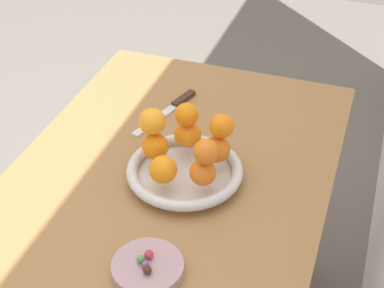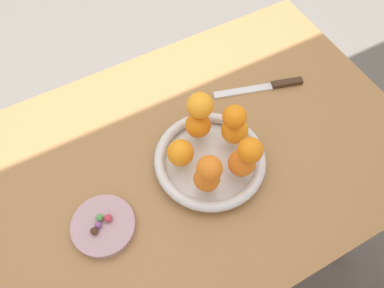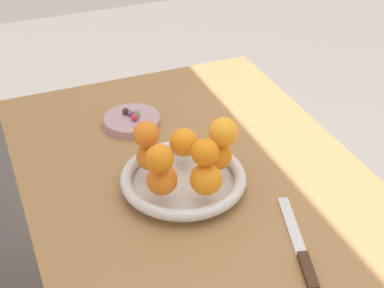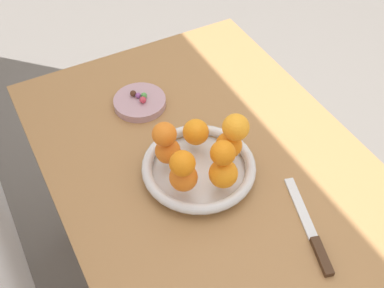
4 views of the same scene
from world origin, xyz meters
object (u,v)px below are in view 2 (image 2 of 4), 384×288
Objects in this scene: candy_ball_0 at (94,231)px; orange_7 at (200,105)px; orange_6 at (234,117)px; orange_0 at (198,125)px; candy_dish at (104,226)px; orange_5 at (250,150)px; orange_4 at (235,130)px; dining_table at (201,167)px; candy_ball_3 at (108,218)px; orange_1 at (180,153)px; orange_3 at (242,163)px; candy_ball_1 at (100,218)px; candy_ball_2 at (98,225)px; orange_2 at (207,178)px; knife at (266,87)px; fruit_bowl at (211,160)px; orange_8 at (209,169)px.

orange_7 is at bearing -160.02° from candy_ball_0.
orange_0 is at bearing -42.31° from orange_6.
orange_5 is at bearing 172.77° from candy_dish.
orange_4 is at bearing 132.96° from orange_7.
candy_ball_3 is (0.28, 0.07, 0.12)m from dining_table.
orange_1 and orange_3 have the same top height.
orange_4 is at bearing -175.06° from candy_ball_1.
candy_ball_2 is at bearing 6.87° from orange_4.
orange_2 reaches higher than dining_table.
candy_ball_1 is (0.25, -0.05, -0.04)m from orange_2.
candy_ball_1 is (0.37, 0.03, -0.04)m from orange_4.
candy_ball_2 is at bearing -6.20° from orange_3.
orange_2 reaches higher than knife.
orange_3 reaches higher than candy_ball_1.
orange_2 is (0.05, 0.14, -0.00)m from orange_0.
orange_1 is at bearing 34.56° from orange_7.
orange_0 reaches higher than orange_2.
candy_dish is 2.24× the size of orange_1.
orange_2 is at bearing 169.34° from candy_ball_1.
orange_6 is (-0.36, -0.05, 0.12)m from candy_dish.
candy_ball_0 reaches higher than knife.
fruit_bowl is 4.50× the size of orange_2.
fruit_bowl is at bearing -174.91° from candy_dish.
orange_7 is 0.37m from candy_ball_0.
candy_dish is 2.37× the size of orange_2.
orange_3 is 3.45× the size of candy_ball_3.
knife is (-0.31, -0.20, -0.07)m from orange_2.
orange_4 is 1.16× the size of orange_5.
orange_4 is 3.97× the size of candy_ball_1.
orange_8 is 0.27m from candy_ball_1.
candy_dish is 0.03m from candy_ball_3.
candy_ball_0 is at bearing 8.14° from orange_6.
orange_7 is (-0.06, -0.14, 0.07)m from orange_2.
candy_dish is 2.53× the size of orange_8.
candy_ball_2 is (0.01, -0.00, 0.02)m from candy_dish.
dining_table is 0.23m from orange_7.
orange_1 is 1.00× the size of orange_3.
candy_dish is at bearing 5.09° from fruit_bowl.
orange_1 is at bearing 18.27° from knife.
orange_8 is 0.39m from knife.
fruit_bowl is at bearing -126.26° from orange_8.
orange_6 is 0.99× the size of orange_8.
fruit_bowl is at bearing 16.25° from orange_6.
candy_ball_2 is (0.31, 0.03, 0.01)m from fruit_bowl.
orange_1 is 0.25m from candy_ball_2.
candy_ball_0 is 0.07× the size of knife.
orange_1 is 3.84× the size of candy_ball_1.
orange_4 is 1.17× the size of orange_6.
candy_ball_0 is at bearing 36.57° from candy_ball_2.
orange_0 is 1.12× the size of orange_8.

